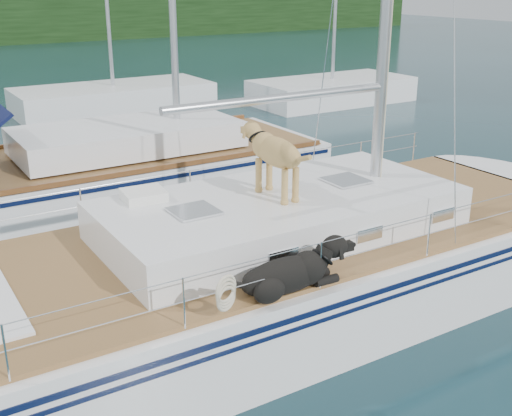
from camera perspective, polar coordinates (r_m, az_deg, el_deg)
ground at (r=9.60m, az=-1.94°, el=-9.91°), size 120.00×120.00×0.00m
main_sailboat at (r=9.32m, az=-1.46°, el=-6.14°), size 12.00×3.87×14.01m
neighbor_sailboat at (r=14.34m, az=-15.15°, el=2.38°), size 11.00×3.50×13.30m
bg_boat_center at (r=25.00m, az=-12.51°, el=9.47°), size 7.20×3.00×11.65m
bg_boat_east at (r=26.24m, az=6.76°, el=10.28°), size 6.40×3.00×11.65m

